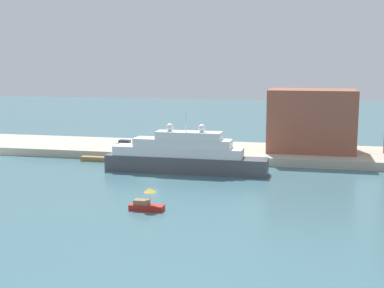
{
  "coord_description": "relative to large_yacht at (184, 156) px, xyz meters",
  "views": [
    {
      "loc": [
        25.77,
        -82.59,
        19.67
      ],
      "look_at": [
        5.67,
        6.0,
        5.47
      ],
      "focal_mm": 48.46,
      "sensor_mm": 36.0,
      "label": 1
    }
  ],
  "objects": [
    {
      "name": "ground",
      "position": [
        -3.78,
        -7.43,
        -3.01
      ],
      "size": [
        400.0,
        400.0,
        0.0
      ],
      "primitive_type": "plane",
      "color": "#3D6670"
    },
    {
      "name": "quay_dock",
      "position": [
        -3.78,
        18.39,
        -2.2
      ],
      "size": [
        110.0,
        19.65,
        1.62
      ],
      "primitive_type": "cube",
      "color": "#B7AD99",
      "rests_on": "ground"
    },
    {
      "name": "large_yacht",
      "position": [
        0.0,
        0.0,
        0.0
      ],
      "size": [
        29.68,
        4.64,
        10.96
      ],
      "color": "#4C4C51",
      "rests_on": "ground"
    },
    {
      "name": "small_motorboat",
      "position": [
        0.97,
        -25.26,
        -2.06
      ],
      "size": [
        4.7,
        1.67,
        3.1
      ],
      "color": "#B22319",
      "rests_on": "ground"
    },
    {
      "name": "work_barge",
      "position": [
        -20.15,
        6.49,
        -2.56
      ],
      "size": [
        5.75,
        1.45,
        0.9
      ],
      "primitive_type": "cube",
      "color": "olive",
      "rests_on": "ground"
    },
    {
      "name": "harbor_building",
      "position": [
        22.5,
        19.43,
        4.98
      ],
      "size": [
        17.61,
        11.6,
        12.73
      ],
      "primitive_type": "cube",
      "color": "#93513D",
      "rests_on": "quay_dock"
    },
    {
      "name": "parked_car",
      "position": [
        -16.8,
        15.22,
        -0.72
      ],
      "size": [
        3.94,
        1.7,
        1.54
      ],
      "color": "silver",
      "rests_on": "quay_dock"
    },
    {
      "name": "person_figure",
      "position": [
        -12.54,
        13.4,
        -0.64
      ],
      "size": [
        0.36,
        0.36,
        1.63
      ],
      "color": "maroon",
      "rests_on": "quay_dock"
    },
    {
      "name": "mooring_bollard",
      "position": [
        -6.02,
        10.05,
        -0.99
      ],
      "size": [
        0.46,
        0.46,
        0.78
      ],
      "primitive_type": "cylinder",
      "color": "black",
      "rests_on": "quay_dock"
    }
  ]
}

